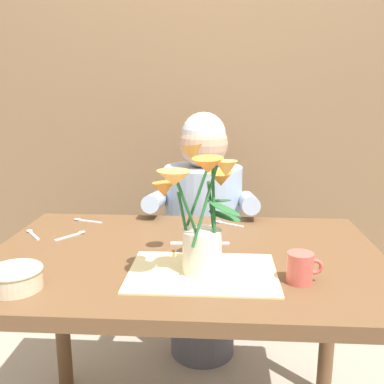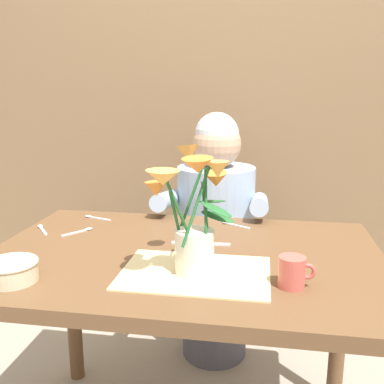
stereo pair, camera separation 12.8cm
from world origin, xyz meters
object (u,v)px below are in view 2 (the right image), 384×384
at_px(tea_cup, 292,272).
at_px(dinner_knife, 201,244).
at_px(seated_person, 215,241).
at_px(flower_vase, 193,216).
at_px(ceramic_bowl, 12,270).

bearing_deg(tea_cup, dinner_knife, 135.24).
bearing_deg(seated_person, flower_vase, -84.82).
xyz_separation_m(flower_vase, dinner_knife, (-0.01, 0.23, -0.16)).
height_order(seated_person, flower_vase, seated_person).
xyz_separation_m(flower_vase, ceramic_bowl, (-0.46, -0.12, -0.13)).
bearing_deg(dinner_knife, ceramic_bowl, -144.70).
bearing_deg(seated_person, ceramic_bowl, -112.49).
bearing_deg(ceramic_bowl, seated_person, 63.90).
bearing_deg(flower_vase, ceramic_bowl, -165.31).
bearing_deg(ceramic_bowl, flower_vase, 14.69).
distance_m(seated_person, ceramic_bowl, 1.01).
xyz_separation_m(seated_person, flower_vase, (0.02, -0.77, 0.34)).
height_order(seated_person, tea_cup, seated_person).
relative_size(ceramic_bowl, tea_cup, 1.46).
xyz_separation_m(seated_person, tea_cup, (0.28, -0.80, 0.22)).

